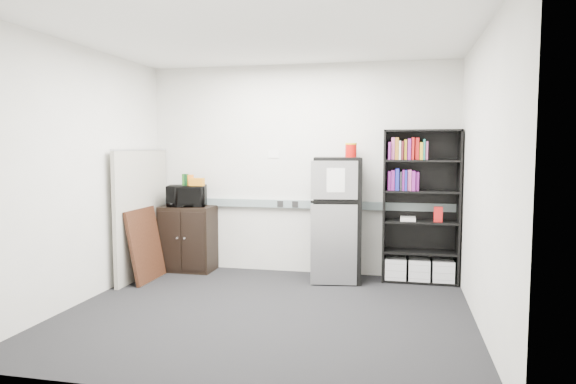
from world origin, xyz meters
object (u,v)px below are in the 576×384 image
object	(u,v)px
bookshelf	(421,208)
cabinet	(188,238)
microwave	(187,196)
refrigerator	(337,219)
cubicle_partition	(142,213)

from	to	relation	value
bookshelf	cabinet	world-z (taller)	bookshelf
microwave	refrigerator	size ratio (longest dim) A/B	0.33
bookshelf	cabinet	distance (m)	3.03
microwave	cabinet	bearing A→B (deg)	73.90
microwave	refrigerator	bearing A→B (deg)	-17.95
cabinet	microwave	bearing A→B (deg)	-90.00
bookshelf	refrigerator	size ratio (longest dim) A/B	1.22
cubicle_partition	cabinet	world-z (taller)	cubicle_partition
refrigerator	bookshelf	bearing A→B (deg)	0.24
bookshelf	cubicle_partition	size ratio (longest dim) A/B	1.14
refrigerator	microwave	bearing A→B (deg)	170.18
cubicle_partition	cabinet	distance (m)	0.71
cabinet	refrigerator	distance (m)	2.02
microwave	refrigerator	distance (m)	2.01
microwave	bookshelf	bearing A→B (deg)	-14.57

